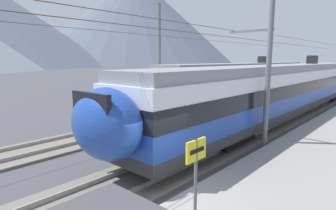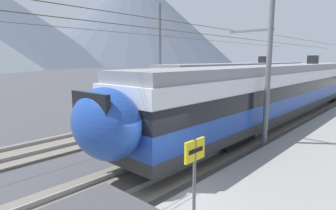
# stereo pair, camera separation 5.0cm
# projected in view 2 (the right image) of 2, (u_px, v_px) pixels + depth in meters

# --- Properties ---
(ground_plane) EXTENTS (400.00, 400.00, 0.00)m
(ground_plane) POSITION_uv_depth(u_px,v_px,m) (164.00, 199.00, 8.47)
(ground_plane) COLOR #424247
(track_near) EXTENTS (120.00, 3.00, 0.28)m
(track_near) POSITION_uv_depth(u_px,v_px,m) (131.00, 182.00, 9.48)
(track_near) COLOR #6B6359
(track_near) RESTS_ON ground
(track_far) EXTENTS (120.00, 3.00, 0.28)m
(track_far) POSITION_uv_depth(u_px,v_px,m) (52.00, 146.00, 13.37)
(track_far) COLOR #6B6359
(track_far) RESTS_ON ground
(train_near_platform) EXTENTS (33.68, 2.96, 4.27)m
(train_near_platform) POSITION_uv_depth(u_px,v_px,m) (289.00, 87.00, 20.20)
(train_near_platform) COLOR #2D2D30
(train_near_platform) RESTS_ON track_near
(train_far_track) EXTENTS (26.09, 3.01, 4.27)m
(train_far_track) POSITION_uv_depth(u_px,v_px,m) (244.00, 80.00, 27.37)
(train_far_track) COLOR #2D2D30
(train_far_track) RESTS_ON track_far
(catenary_mast_mid) EXTENTS (38.69, 2.16, 8.02)m
(catenary_mast_mid) POSITION_uv_depth(u_px,v_px,m) (266.00, 61.00, 12.51)
(catenary_mast_mid) COLOR slate
(catenary_mast_mid) RESTS_ON ground
(catenary_mast_far_side) EXTENTS (38.69, 2.22, 8.31)m
(catenary_mast_far_side) POSITION_uv_depth(u_px,v_px,m) (161.00, 58.00, 20.90)
(catenary_mast_far_side) COLOR slate
(catenary_mast_far_side) RESTS_ON ground
(platform_sign) EXTENTS (0.70, 0.08, 2.03)m
(platform_sign) POSITION_uv_depth(u_px,v_px,m) (195.00, 162.00, 6.40)
(platform_sign) COLOR #59595B
(platform_sign) RESTS_ON platform_slab
(mountain_right_ridge) EXTENTS (161.56, 161.56, 73.00)m
(mountain_right_ridge) POSITION_uv_depth(u_px,v_px,m) (135.00, 19.00, 224.42)
(mountain_right_ridge) COLOR #515B6B
(mountain_right_ridge) RESTS_ON ground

